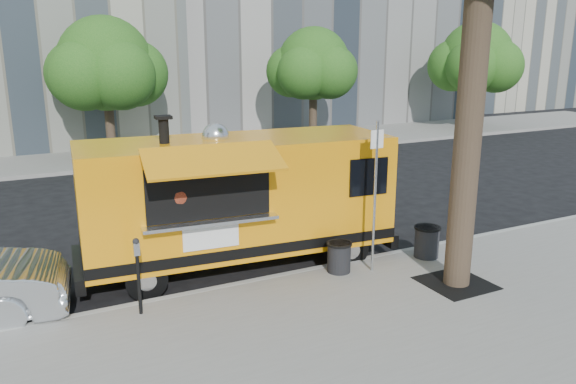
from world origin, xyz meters
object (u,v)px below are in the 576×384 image
far_tree_c (314,64)px  far_tree_d (476,58)px  sign_post (375,188)px  trash_bin_left (339,256)px  food_truck (237,198)px  far_tree_b (105,64)px  parking_meter (138,267)px  trash_bin_right (427,241)px

far_tree_c → far_tree_d: size_ratio=0.92×
sign_post → trash_bin_left: sign_post is taller
sign_post → far_tree_c: bearing=65.2°
sign_post → food_truck: food_truck is taller
far_tree_b → far_tree_c: (9.00, -0.30, -0.12)m
food_truck → trash_bin_left: size_ratio=11.05×
food_truck → far_tree_b: bearing=96.5°
far_tree_c → food_truck: (-8.63, -12.23, -2.21)m
far_tree_b → sign_post: bearing=-79.9°
parking_meter → food_truck: size_ratio=0.20×
food_truck → trash_bin_right: (3.64, -1.62, -1.00)m
far_tree_c → parking_meter: (-11.00, -13.75, -2.74)m
sign_post → parking_meter: sign_post is taller
far_tree_b → trash_bin_right: 15.08m
parking_meter → trash_bin_right: 6.04m
parking_meter → trash_bin_left: bearing=0.7°
sign_post → trash_bin_left: size_ratio=4.97×
trash_bin_right → far_tree_c: bearing=70.2°
far_tree_b → far_tree_c: size_ratio=1.06×
food_truck → trash_bin_left: food_truck is taller
parking_meter → far_tree_d: bearing=33.6°
far_tree_c → far_tree_d: 10.00m
far_tree_c → parking_meter: bearing=-128.7°
far_tree_d → sign_post: 21.79m
far_tree_b → sign_post: far_tree_b is taller
food_truck → trash_bin_right: food_truck is taller
far_tree_d → trash_bin_right: 20.82m
far_tree_c → sign_post: far_tree_c is taller
far_tree_d → far_tree_c: bearing=-178.9°
food_truck → trash_bin_left: bearing=-38.7°
far_tree_d → trash_bin_right: far_tree_d is taller
far_tree_c → far_tree_d: bearing=1.1°
far_tree_c → trash_bin_right: 15.06m
sign_post → food_truck: 2.80m
far_tree_b → far_tree_c: bearing=-1.9°
far_tree_c → far_tree_d: far_tree_d is taller
food_truck → sign_post: bearing=-33.6°
far_tree_d → food_truck: bearing=-146.3°
far_tree_b → trash_bin_left: (1.93, -14.00, -3.36)m
far_tree_b → far_tree_d: 19.00m
trash_bin_left → far_tree_d: bearing=39.1°
far_tree_d → parking_meter: size_ratio=4.23×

